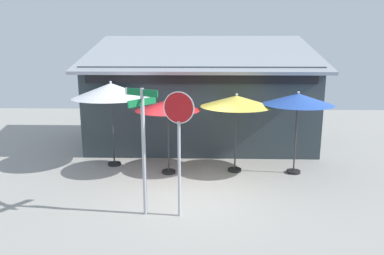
{
  "coord_description": "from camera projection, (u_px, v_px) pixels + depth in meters",
  "views": [
    {
      "loc": [
        0.44,
        -9.41,
        3.95
      ],
      "look_at": [
        0.1,
        1.2,
        1.6
      ],
      "focal_mm": 33.87,
      "sensor_mm": 36.0,
      "label": 1
    }
  ],
  "objects": [
    {
      "name": "patio_umbrella_royal_blue_far_right",
      "position": [
        298.0,
        100.0,
        11.15
      ],
      "size": [
        2.18,
        2.18,
        2.64
      ],
      "color": "black",
      "rests_on": "ground"
    },
    {
      "name": "patio_umbrella_mustard_right",
      "position": [
        236.0,
        102.0,
        11.34
      ],
      "size": [
        2.27,
        2.27,
        2.55
      ],
      "color": "black",
      "rests_on": "ground"
    },
    {
      "name": "cafe_building",
      "position": [
        201.0,
        101.0,
        15.16
      ],
      "size": [
        9.13,
        5.45,
        4.49
      ],
      "color": "#333D42",
      "rests_on": "ground"
    },
    {
      "name": "patio_umbrella_ivory_left",
      "position": [
        111.0,
        91.0,
        11.9
      ],
      "size": [
        2.55,
        2.55,
        2.88
      ],
      "color": "black",
      "rests_on": "ground"
    },
    {
      "name": "ground_plane",
      "position": [
        187.0,
        195.0,
        10.06
      ],
      "size": [
        28.0,
        28.0,
        0.1
      ],
      "primitive_type": "cube",
      "color": "#9E9B93"
    },
    {
      "name": "stop_sign",
      "position": [
        179.0,
        132.0,
        8.25
      ],
      "size": [
        0.71,
        0.22,
        3.0
      ],
      "color": "#A8AAB2",
      "rests_on": "ground"
    },
    {
      "name": "patio_umbrella_crimson_center",
      "position": [
        168.0,
        106.0,
        11.19
      ],
      "size": [
        2.03,
        2.03,
        2.44
      ],
      "color": "black",
      "rests_on": "ground"
    },
    {
      "name": "street_sign_post",
      "position": [
        143.0,
        139.0,
        8.39
      ],
      "size": [
        0.83,
        0.78,
        3.06
      ],
      "color": "#A8AAB2",
      "rests_on": "ground"
    }
  ]
}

